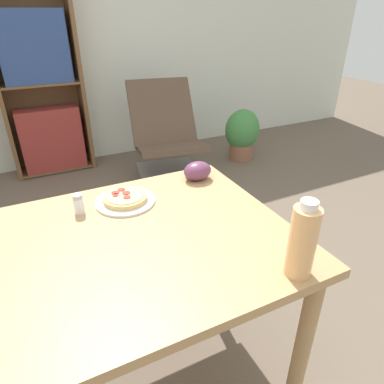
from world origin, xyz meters
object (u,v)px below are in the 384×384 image
(pizza_on_plate, at_px, (125,199))
(salt_shaker, at_px, (79,204))
(drink_bottle, at_px, (302,241))
(lounge_chair_far, at_px, (167,150))
(potted_plant_floor, at_px, (242,134))
(bookshelf, at_px, (42,92))
(grape_bunch, at_px, (197,171))

(pizza_on_plate, relative_size, salt_shaker, 3.05)
(drink_bottle, distance_m, lounge_chair_far, 2.36)
(pizza_on_plate, relative_size, potted_plant_floor, 0.45)
(bookshelf, bearing_deg, drink_bottle, -81.52)
(grape_bunch, xyz_separation_m, potted_plant_floor, (1.38, 1.64, -0.52))
(grape_bunch, bearing_deg, salt_shaker, -173.43)
(grape_bunch, height_order, potted_plant_floor, grape_bunch)
(grape_bunch, distance_m, drink_bottle, 0.70)
(lounge_chair_far, xyz_separation_m, bookshelf, (-0.94, 0.70, 0.49))
(lounge_chair_far, relative_size, potted_plant_floor, 1.63)
(drink_bottle, relative_size, salt_shaker, 3.11)
(pizza_on_plate, relative_size, bookshelf, 0.14)
(pizza_on_plate, xyz_separation_m, drink_bottle, (0.33, -0.64, 0.10))
(pizza_on_plate, relative_size, lounge_chair_far, 0.27)
(grape_bunch, relative_size, salt_shaker, 1.65)
(bookshelf, bearing_deg, potted_plant_floor, -17.80)
(pizza_on_plate, bearing_deg, bookshelf, 92.56)
(pizza_on_plate, distance_m, bookshelf, 2.29)
(grape_bunch, distance_m, bookshelf, 2.28)
(drink_bottle, bearing_deg, pizza_on_plate, 117.72)
(grape_bunch, relative_size, potted_plant_floor, 0.24)
(pizza_on_plate, relative_size, grape_bunch, 1.85)
(salt_shaker, height_order, bookshelf, bookshelf)
(potted_plant_floor, bearing_deg, drink_bottle, -121.08)
(lounge_chair_far, bearing_deg, potted_plant_floor, 17.01)
(grape_bunch, relative_size, lounge_chair_far, 0.15)
(bookshelf, height_order, potted_plant_floor, bookshelf)
(lounge_chair_far, bearing_deg, grape_bunch, -96.82)
(lounge_chair_far, distance_m, potted_plant_floor, 0.91)
(grape_bunch, distance_m, potted_plant_floor, 2.21)
(salt_shaker, distance_m, potted_plant_floor, 2.62)
(grape_bunch, distance_m, lounge_chair_far, 1.69)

